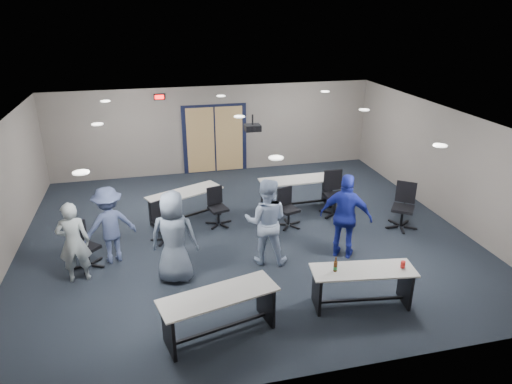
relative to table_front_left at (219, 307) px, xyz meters
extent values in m
plane|color=black|center=(1.13, 3.31, -0.52)|extent=(10.00, 10.00, 0.00)
cube|color=slate|center=(1.13, 7.81, 0.83)|extent=(10.00, 0.04, 2.70)
cube|color=slate|center=(1.13, -1.19, 0.83)|extent=(10.00, 0.04, 2.70)
cube|color=slate|center=(6.13, 3.31, 0.83)|extent=(0.04, 9.00, 2.70)
cube|color=white|center=(1.13, 3.31, 2.18)|extent=(10.00, 9.00, 0.04)
cube|color=black|center=(1.13, 7.78, 0.53)|extent=(2.00, 0.06, 2.20)
cube|color=tan|center=(0.68, 7.76, 0.53)|extent=(0.85, 0.04, 2.05)
cube|color=tan|center=(1.58, 7.76, 0.53)|extent=(0.85, 0.04, 2.05)
cube|color=black|center=(-0.47, 7.76, 1.93)|extent=(0.32, 0.05, 0.18)
cube|color=#FF0C0C|center=(-0.47, 7.73, 1.93)|extent=(0.26, 0.02, 0.12)
cylinder|color=black|center=(1.43, 3.81, 2.06)|extent=(0.04, 0.04, 0.24)
cube|color=black|center=(1.43, 3.81, 1.88)|extent=(0.35, 0.30, 0.14)
cylinder|color=black|center=(1.43, 3.66, 1.88)|extent=(0.08, 0.03, 0.08)
cube|color=#B2AFA9|center=(0.00, 0.00, 0.23)|extent=(1.99, 1.06, 0.03)
cube|color=black|center=(-0.82, -0.20, -0.16)|extent=(0.19, 0.57, 0.74)
cube|color=black|center=(0.82, 0.20, -0.16)|extent=(0.19, 0.57, 0.74)
cube|color=black|center=(0.00, 0.00, -0.42)|extent=(1.65, 0.45, 0.04)
cube|color=#B2AFA9|center=(2.56, 0.20, 0.19)|extent=(1.86, 0.84, 0.03)
cube|color=black|center=(1.77, 0.31, -0.17)|extent=(0.13, 0.55, 0.70)
cube|color=black|center=(3.35, 0.09, -0.17)|extent=(0.13, 0.55, 0.70)
cube|color=black|center=(2.56, 0.20, -0.42)|extent=(1.59, 0.27, 0.04)
cylinder|color=red|center=(3.25, 0.10, 0.26)|extent=(0.08, 0.08, 0.12)
cube|color=#B2AFA9|center=(-0.13, 4.38, 0.21)|extent=(1.95, 1.33, 0.03)
cube|color=black|center=(-0.88, 4.04, -0.16)|extent=(0.28, 0.54, 0.72)
cube|color=black|center=(0.62, 4.72, -0.16)|extent=(0.28, 0.54, 0.72)
cube|color=black|center=(-0.13, 4.38, -0.42)|extent=(1.52, 0.73, 0.04)
cube|color=#B2AFA9|center=(2.77, 4.50, 0.24)|extent=(1.95, 0.68, 0.03)
cube|color=black|center=(1.90, 4.49, -0.15)|extent=(0.06, 0.59, 0.75)
cube|color=black|center=(3.63, 4.52, -0.15)|extent=(0.06, 0.59, 0.75)
cube|color=black|center=(2.77, 4.50, -0.42)|extent=(1.72, 0.09, 0.04)
imported|color=#A0ACAF|center=(-2.41, 2.21, 0.29)|extent=(0.62, 0.42, 1.64)
imported|color=slate|center=(-0.56, 1.80, 0.39)|extent=(1.01, 0.79, 1.83)
imported|color=#A5BADB|center=(1.30, 2.04, 0.39)|extent=(1.06, 0.94, 1.83)
imported|color=#1C289D|center=(2.96, 1.88, 0.39)|extent=(1.14, 0.96, 1.83)
imported|color=#495683|center=(-1.79, 2.81, 0.29)|extent=(1.19, 0.90, 1.64)
camera|label=1|loc=(-0.81, -5.95, 4.45)|focal=32.00mm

